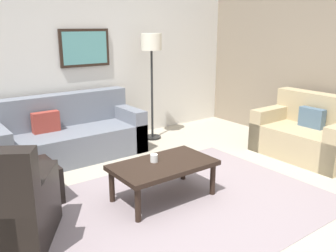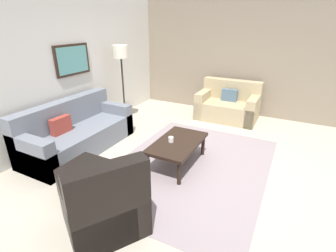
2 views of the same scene
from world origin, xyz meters
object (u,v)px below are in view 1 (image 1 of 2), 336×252
at_px(armchair_leather, 0,214).
at_px(coffee_table, 163,167).
at_px(ottoman, 29,184).
at_px(framed_artwork, 85,48).
at_px(couch_main, 67,137).
at_px(lamp_standing, 152,53).
at_px(couch_loveseat, 310,135).
at_px(cup, 154,158).

distance_m(armchair_leather, coffee_table, 1.63).
height_order(ottoman, framed_artwork, framed_artwork).
distance_m(couch_main, coffee_table, 1.91).
bearing_deg(armchair_leather, lamp_standing, 32.72).
xyz_separation_m(couch_main, ottoman, (-0.85, -1.09, -0.10)).
distance_m(couch_main, armchair_leather, 2.21).
distance_m(couch_loveseat, armchair_leather, 4.14).
distance_m(cup, framed_artwork, 2.44).
xyz_separation_m(couch_main, coffee_table, (0.34, -1.88, 0.06)).
xyz_separation_m(couch_main, armchair_leather, (-1.30, -1.79, 0.01)).
distance_m(couch_main, framed_artwork, 1.38).
height_order(armchair_leather, framed_artwork, framed_artwork).
xyz_separation_m(couch_main, couch_loveseat, (2.84, -2.04, 0.00)).
distance_m(couch_main, couch_loveseat, 3.49).
relative_size(couch_loveseat, coffee_table, 1.24).
bearing_deg(framed_artwork, lamp_standing, -23.52).
bearing_deg(ottoman, coffee_table, -33.62).
distance_m(ottoman, cup, 1.36).
bearing_deg(coffee_table, couch_main, 100.12).
height_order(lamp_standing, framed_artwork, framed_artwork).
bearing_deg(couch_loveseat, couch_main, 144.29).
bearing_deg(lamp_standing, couch_loveseat, -56.13).
bearing_deg(armchair_leather, coffee_table, -3.20).
relative_size(armchair_leather, coffee_table, 1.00).
xyz_separation_m(couch_loveseat, lamp_standing, (-1.36, 2.03, 1.11)).
bearing_deg(armchair_leather, couch_loveseat, -3.48).
relative_size(ottoman, cup, 6.70).
bearing_deg(couch_main, lamp_standing, -0.33).
bearing_deg(cup, couch_main, 98.77).
bearing_deg(ottoman, armchair_leather, -122.23).
height_order(armchair_leather, lamp_standing, lamp_standing).
bearing_deg(coffee_table, couch_loveseat, -3.67).
distance_m(couch_loveseat, ottoman, 3.81).
relative_size(cup, lamp_standing, 0.05).
relative_size(armchair_leather, cup, 13.21).
bearing_deg(coffee_table, lamp_standing, 58.68).
relative_size(couch_main, framed_artwork, 2.63).
height_order(couch_main, couch_loveseat, same).
bearing_deg(lamp_standing, coffee_table, -121.32).
distance_m(coffee_table, framed_artwork, 2.56).
bearing_deg(coffee_table, armchair_leather, 176.80).
xyz_separation_m(couch_loveseat, armchair_leather, (-4.13, 0.25, 0.01)).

